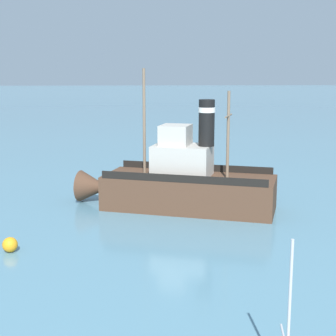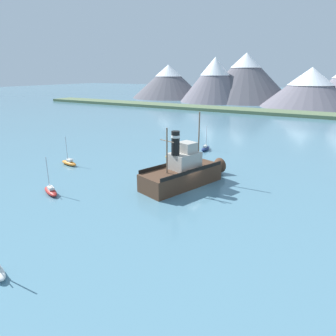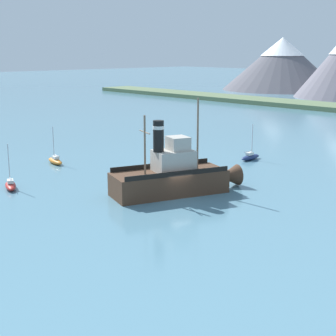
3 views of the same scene
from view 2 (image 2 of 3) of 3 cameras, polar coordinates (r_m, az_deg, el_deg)
ground_plane at (r=40.83m, az=4.33°, el=-3.91°), size 600.00×600.00×0.00m
shoreline_strip at (r=120.32m, az=22.21°, el=9.62°), size 240.00×12.00×1.20m
old_tugboat at (r=41.69m, az=3.20°, el=-0.74°), size 7.96×14.73×9.90m
sailboat_red at (r=41.66m, az=-21.44°, el=-4.07°), size 3.93×2.50×4.90m
sailboat_orange at (r=53.46m, az=-18.33°, el=0.99°), size 3.93×1.71×4.90m
sailboat_navy at (r=60.91m, az=7.14°, el=3.76°), size 1.29×3.85×4.90m
mooring_buoy at (r=54.36m, az=-0.03°, el=2.17°), size 0.83×0.83×0.83m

